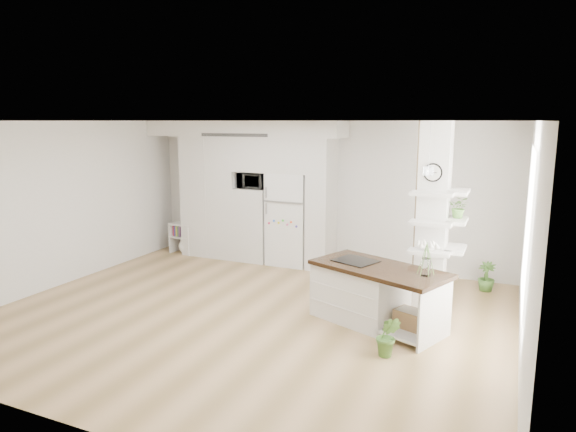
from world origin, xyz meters
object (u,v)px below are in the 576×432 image
kitchen_island (367,291)px  floor_plant_a (388,336)px  refrigerator (290,219)px  bookshelf (184,240)px

kitchen_island → floor_plant_a: size_ratio=3.93×
refrigerator → kitchen_island: bearing=-46.3°
kitchen_island → floor_plant_a: 1.10m
floor_plant_a → kitchen_island: bearing=118.7°
refrigerator → kitchen_island: 3.08m
refrigerator → bookshelf: size_ratio=2.80×
floor_plant_a → refrigerator: bearing=129.8°
kitchen_island → bookshelf: kitchen_island is taller
kitchen_island → refrigerator: bearing=155.2°
refrigerator → floor_plant_a: bearing=-50.2°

